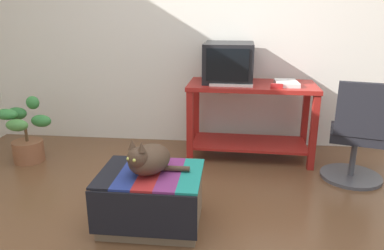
{
  "coord_description": "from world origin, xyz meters",
  "views": [
    {
      "loc": [
        0.32,
        -1.93,
        1.42
      ],
      "look_at": [
        0.02,
        0.85,
        0.55
      ],
      "focal_mm": 34.39,
      "sensor_mm": 36.0,
      "label": 1
    }
  ],
  "objects_px": {
    "tv_monitor": "(229,63)",
    "stapler": "(277,86)",
    "desk": "(251,108)",
    "cat": "(148,159)",
    "potted_plant": "(25,136)",
    "office_chair": "(356,139)",
    "book": "(287,83)",
    "ottoman_with_blanket": "(151,198)",
    "keyboard": "(231,84)"
  },
  "relations": [
    {
      "from": "tv_monitor",
      "to": "office_chair",
      "type": "distance_m",
      "value": 1.35
    },
    {
      "from": "cat",
      "to": "stapler",
      "type": "height_order",
      "value": "stapler"
    },
    {
      "from": "book",
      "to": "potted_plant",
      "type": "bearing_deg",
      "value": -175.19
    },
    {
      "from": "desk",
      "to": "office_chair",
      "type": "relative_size",
      "value": 1.38
    },
    {
      "from": "book",
      "to": "potted_plant",
      "type": "height_order",
      "value": "book"
    },
    {
      "from": "desk",
      "to": "cat",
      "type": "relative_size",
      "value": 2.78
    },
    {
      "from": "desk",
      "to": "potted_plant",
      "type": "xyz_separation_m",
      "value": [
        -2.17,
        -0.35,
        -0.25
      ]
    },
    {
      "from": "desk",
      "to": "keyboard",
      "type": "relative_size",
      "value": 3.08
    },
    {
      "from": "ottoman_with_blanket",
      "to": "office_chair",
      "type": "bearing_deg",
      "value": 28.37
    },
    {
      "from": "desk",
      "to": "cat",
      "type": "bearing_deg",
      "value": -116.72
    },
    {
      "from": "tv_monitor",
      "to": "potted_plant",
      "type": "relative_size",
      "value": 0.87
    },
    {
      "from": "desk",
      "to": "ottoman_with_blanket",
      "type": "xyz_separation_m",
      "value": [
        -0.72,
        -1.33,
        -0.31
      ]
    },
    {
      "from": "desk",
      "to": "ottoman_with_blanket",
      "type": "distance_m",
      "value": 1.54
    },
    {
      "from": "desk",
      "to": "book",
      "type": "bearing_deg",
      "value": -7.67
    },
    {
      "from": "keyboard",
      "to": "tv_monitor",
      "type": "bearing_deg",
      "value": 101.28
    },
    {
      "from": "tv_monitor",
      "to": "book",
      "type": "distance_m",
      "value": 0.59
    },
    {
      "from": "desk",
      "to": "book",
      "type": "distance_m",
      "value": 0.42
    },
    {
      "from": "book",
      "to": "stapler",
      "type": "relative_size",
      "value": 2.68
    },
    {
      "from": "book",
      "to": "potted_plant",
      "type": "relative_size",
      "value": 0.47
    },
    {
      "from": "desk",
      "to": "potted_plant",
      "type": "height_order",
      "value": "desk"
    },
    {
      "from": "keyboard",
      "to": "office_chair",
      "type": "relative_size",
      "value": 0.45
    },
    {
      "from": "tv_monitor",
      "to": "potted_plant",
      "type": "xyz_separation_m",
      "value": [
        -1.94,
        -0.44,
        -0.68
      ]
    },
    {
      "from": "keyboard",
      "to": "ottoman_with_blanket",
      "type": "height_order",
      "value": "keyboard"
    },
    {
      "from": "office_chair",
      "to": "ottoman_with_blanket",
      "type": "bearing_deg",
      "value": 43.45
    },
    {
      "from": "ottoman_with_blanket",
      "to": "cat",
      "type": "height_order",
      "value": "cat"
    },
    {
      "from": "potted_plant",
      "to": "stapler",
      "type": "distance_m",
      "value": 2.44
    },
    {
      "from": "tv_monitor",
      "to": "book",
      "type": "bearing_deg",
      "value": -13.11
    },
    {
      "from": "potted_plant",
      "to": "stapler",
      "type": "relative_size",
      "value": 5.65
    },
    {
      "from": "office_chair",
      "to": "potted_plant",
      "type": "bearing_deg",
      "value": 12.86
    },
    {
      "from": "office_chair",
      "to": "stapler",
      "type": "distance_m",
      "value": 0.81
    },
    {
      "from": "cat",
      "to": "stapler",
      "type": "bearing_deg",
      "value": 75.48
    },
    {
      "from": "cat",
      "to": "tv_monitor",
      "type": "bearing_deg",
      "value": 95.67
    },
    {
      "from": "potted_plant",
      "to": "stapler",
      "type": "bearing_deg",
      "value": 3.76
    },
    {
      "from": "book",
      "to": "cat",
      "type": "xyz_separation_m",
      "value": [
        -1.04,
        -1.29,
        -0.28
      ]
    },
    {
      "from": "ottoman_with_blanket",
      "to": "keyboard",
      "type": "bearing_deg",
      "value": 66.63
    },
    {
      "from": "ottoman_with_blanket",
      "to": "cat",
      "type": "xyz_separation_m",
      "value": [
        -0.01,
        -0.02,
        0.3
      ]
    },
    {
      "from": "cat",
      "to": "book",
      "type": "bearing_deg",
      "value": 75.77
    },
    {
      "from": "book",
      "to": "potted_plant",
      "type": "xyz_separation_m",
      "value": [
        -2.49,
        -0.3,
        -0.51
      ]
    },
    {
      "from": "tv_monitor",
      "to": "ottoman_with_blanket",
      "type": "bearing_deg",
      "value": -107.37
    },
    {
      "from": "keyboard",
      "to": "potted_plant",
      "type": "height_order",
      "value": "keyboard"
    },
    {
      "from": "tv_monitor",
      "to": "potted_plant",
      "type": "distance_m",
      "value": 2.1
    },
    {
      "from": "desk",
      "to": "keyboard",
      "type": "xyz_separation_m",
      "value": [
        -0.2,
        -0.12,
        0.26
      ]
    },
    {
      "from": "tv_monitor",
      "to": "cat",
      "type": "distance_m",
      "value": 1.58
    },
    {
      "from": "tv_monitor",
      "to": "book",
      "type": "height_order",
      "value": "tv_monitor"
    },
    {
      "from": "potted_plant",
      "to": "office_chair",
      "type": "xyz_separation_m",
      "value": [
        3.04,
        -0.12,
        0.13
      ]
    },
    {
      "from": "office_chair",
      "to": "keyboard",
      "type": "bearing_deg",
      "value": -2.93
    },
    {
      "from": "tv_monitor",
      "to": "stapler",
      "type": "distance_m",
      "value": 0.55
    },
    {
      "from": "book",
      "to": "cat",
      "type": "height_order",
      "value": "book"
    },
    {
      "from": "desk",
      "to": "stapler",
      "type": "bearing_deg",
      "value": -41.25
    },
    {
      "from": "office_chair",
      "to": "stapler",
      "type": "xyz_separation_m",
      "value": [
        -0.66,
        0.27,
        0.39
      ]
    }
  ]
}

